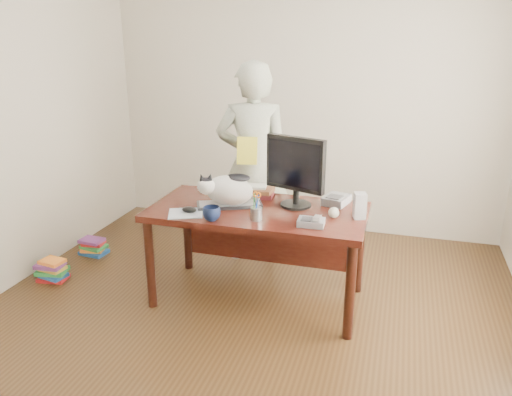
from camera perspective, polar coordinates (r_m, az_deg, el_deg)
The scene contains 18 objects.
room at distance 2.99m, azimuth -3.00°, elevation 5.88°, with size 4.50×4.50×4.50m.
desk at distance 3.83m, azimuth 0.55°, elevation -2.93°, with size 1.60×0.80×0.75m.
keyboard at distance 3.76m, azimuth -3.05°, elevation -0.72°, with size 0.52×0.37×0.03m.
cat at distance 3.72m, azimuth -3.31°, elevation 1.04°, with size 0.45×0.36×0.27m.
monitor at distance 3.67m, azimuth 4.52°, elevation 3.44°, with size 0.46×0.29×0.53m.
pen_cup at distance 3.47m, azimuth 0.04°, elevation -1.62°, with size 0.11×0.11×0.21m.
mousepad at distance 3.64m, azimuth -8.04°, elevation -1.73°, with size 0.31×0.30×0.01m.
mouse at distance 3.65m, azimuth -7.64°, elevation -1.34°, with size 0.13×0.11×0.04m.
coffee_mug at distance 3.48m, azimuth -5.10°, elevation -1.78°, with size 0.13×0.13×0.10m, color black.
phone at distance 3.40m, azimuth 6.38°, elevation -2.71°, with size 0.18×0.16×0.08m.
speaker at distance 3.57m, azimuth 11.77°, elevation -0.85°, with size 0.10×0.11×0.18m.
baseball at distance 3.56m, azimuth 8.88°, elevation -1.66°, with size 0.08×0.08×0.08m.
book_stack at distance 3.97m, azimuth 0.25°, elevation 0.74°, with size 0.26×0.20×0.09m.
calculator at distance 3.85m, azimuth 9.17°, elevation -0.19°, with size 0.22×0.25×0.07m.
person at distance 4.39m, azimuth -0.34°, elevation 3.91°, with size 0.65×0.43×1.79m, color beige.
held_book at distance 4.20m, azimuth -1.01°, elevation 5.41°, with size 0.19×0.13×0.23m.
book_pile_a at distance 4.59m, azimuth -22.26°, elevation -7.65°, with size 0.27×0.22×0.18m.
book_pile_b at distance 4.97m, azimuth -18.09°, elevation -5.31°, with size 0.26×0.20×0.15m.
Camera 1 is at (0.98, -2.75, 2.01)m, focal length 35.00 mm.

